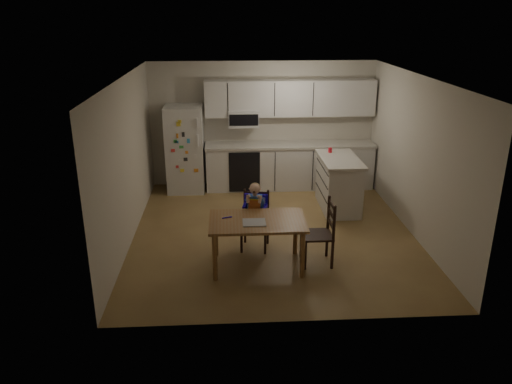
{
  "coord_description": "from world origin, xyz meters",
  "views": [
    {
      "loc": [
        -0.72,
        -7.42,
        3.43
      ],
      "look_at": [
        -0.31,
        -0.53,
        0.9
      ],
      "focal_mm": 35.0,
      "sensor_mm": 36.0,
      "label": 1
    }
  ],
  "objects": [
    {
      "name": "dining_table",
      "position": [
        -0.33,
        -1.13,
        0.61
      ],
      "size": [
        1.33,
        0.85,
        0.71
      ],
      "color": "brown",
      "rests_on": "ground"
    },
    {
      "name": "chair_side",
      "position": [
        0.62,
        -1.08,
        0.54
      ],
      "size": [
        0.42,
        0.42,
        0.95
      ],
      "rotation": [
        0.0,
        0.0,
        -1.57
      ],
      "color": "black",
      "rests_on": "ground"
    },
    {
      "name": "chair_booster",
      "position": [
        -0.32,
        -0.52,
        0.63
      ],
      "size": [
        0.46,
        0.46,
        1.04
      ],
      "rotation": [
        0.0,
        0.0,
        -0.19
      ],
      "color": "black",
      "rests_on": "ground"
    },
    {
      "name": "kitchen_island",
      "position": [
        1.28,
        1.0,
        0.48
      ],
      "size": [
        0.67,
        1.28,
        0.95
      ],
      "color": "silver",
      "rests_on": "ground"
    },
    {
      "name": "toddler_spoon",
      "position": [
        -0.76,
        -1.04,
        0.72
      ],
      "size": [
        0.12,
        0.06,
        0.02
      ],
      "primitive_type": "cylinder",
      "rotation": [
        0.0,
        1.57,
        0.35
      ],
      "color": "#1E0DC5",
      "rests_on": "dining_table"
    },
    {
      "name": "room",
      "position": [
        0.0,
        0.48,
        1.25
      ],
      "size": [
        4.52,
        5.01,
        2.51
      ],
      "color": "olive",
      "rests_on": "ground"
    },
    {
      "name": "refrigerator",
      "position": [
        -1.55,
        2.15,
        0.85
      ],
      "size": [
        0.72,
        0.7,
        1.7
      ],
      "primitive_type": "cube",
      "color": "silver",
      "rests_on": "ground"
    },
    {
      "name": "red_cup",
      "position": [
        1.18,
        1.38,
        0.99
      ],
      "size": [
        0.07,
        0.07,
        0.09
      ],
      "primitive_type": "cylinder",
      "color": "red",
      "rests_on": "kitchen_island"
    },
    {
      "name": "kitchen_run",
      "position": [
        0.5,
        2.24,
        0.88
      ],
      "size": [
        3.37,
        0.62,
        2.15
      ],
      "color": "silver",
      "rests_on": "ground"
    },
    {
      "name": "napkin",
      "position": [
        -0.38,
        -1.23,
        0.72
      ],
      "size": [
        0.31,
        0.27,
        0.01
      ],
      "primitive_type": "cube",
      "color": "#AEAEB3",
      "rests_on": "dining_table"
    }
  ]
}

